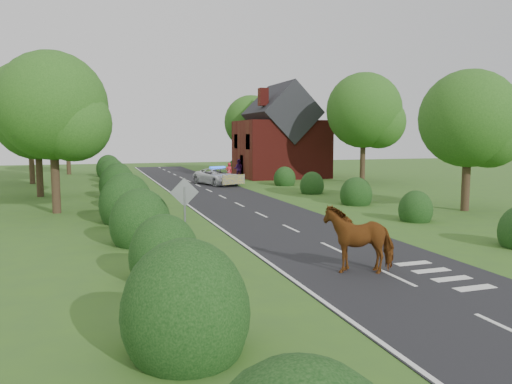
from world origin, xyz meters
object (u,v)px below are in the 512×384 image
object	(u,v)px
road_sign	(185,202)
pedestrian_purple	(239,169)
police_van	(218,177)
cow	(359,243)
pedestrian_red	(229,172)

from	to	relation	value
road_sign	pedestrian_purple	world-z (taller)	road_sign
police_van	pedestrian_purple	bearing A→B (deg)	41.22
cow	road_sign	bearing A→B (deg)	-122.29
road_sign	pedestrian_red	distance (m)	25.97
road_sign	cow	bearing A→B (deg)	-48.00
road_sign	police_van	world-z (taller)	road_sign
cow	pedestrian_purple	xyz separation A→B (m)	(5.66, 32.41, 0.09)
cow	police_van	size ratio (longest dim) A/B	0.43
road_sign	pedestrian_purple	xyz separation A→B (m)	(10.06, 27.53, -0.74)
cow	police_van	xyz separation A→B (m)	(2.30, 27.04, -0.14)
pedestrian_purple	police_van	bearing A→B (deg)	81.63
cow	pedestrian_red	bearing A→B (deg)	-171.88
road_sign	pedestrian_red	world-z (taller)	road_sign
police_van	pedestrian_red	size ratio (longest dim) A/B	3.19
road_sign	cow	distance (m)	6.62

